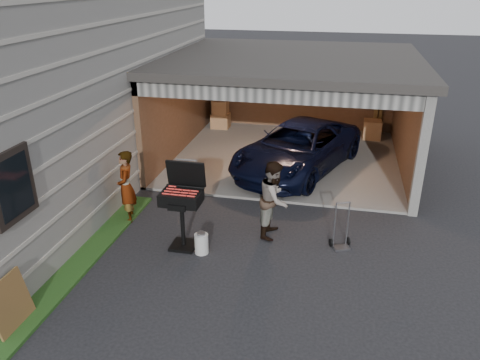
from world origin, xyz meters
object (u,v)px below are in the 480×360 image
Objects in this scene: man at (274,199)px; bbq_grill at (182,200)px; minivan at (297,150)px; propane_tank at (201,244)px; hand_truck at (341,238)px; plywood_panel at (11,304)px; woman at (126,187)px.

bbq_grill reaches higher than man.
propane_tank is at bearing -86.06° from minivan.
bbq_grill is 3.15m from hand_truck.
plywood_panel is (-3.48, -6.97, -0.21)m from minivan.
plywood_panel is (-2.14, -2.57, 0.22)m from propane_tank.
plywood_panel reaches higher than propane_tank.
plywood_panel is at bearing -95.67° from minivan.
bbq_grill is 4.23× the size of propane_tank.
bbq_grill reaches higher than woman.
man is 0.94× the size of bbq_grill.
plywood_panel is at bearing -129.79° from propane_tank.
bbq_grill is (1.50, -0.75, 0.21)m from woman.
bbq_grill is at bearing 169.39° from hand_truck.
propane_tank is 0.47× the size of plywood_panel.
hand_truck is (4.72, 3.36, -0.23)m from plywood_panel.
woman reaches higher than minivan.
minivan is at bearing 115.21° from woman.
plywood_panel is 5.79m from hand_truck.
propane_tank is (1.90, -0.92, -0.59)m from woman.
bbq_grill is (-1.74, -4.22, 0.37)m from minivan.
bbq_grill is at bearing -91.54° from minivan.
woman reaches higher than propane_tank.
man is 1.84m from bbq_grill.
man is at bearing 148.82° from hand_truck.
propane_tank is 2.69m from hand_truck.
woman is 1.00× the size of man.
man is 1.88× the size of plywood_panel.
minivan is 11.33× the size of propane_tank.
woman is 1.65× the size of hand_truck.
man is (-0.12, -3.40, 0.17)m from minivan.
plywood_panel is (-0.24, -3.50, -0.37)m from woman.
hand_truck is (1.23, -3.61, -0.44)m from minivan.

